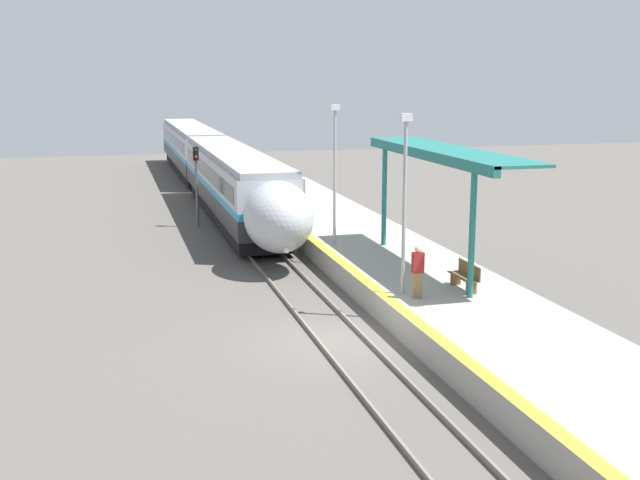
# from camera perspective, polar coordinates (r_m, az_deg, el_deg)

# --- Properties ---
(ground_plane) EXTENTS (120.00, 120.00, 0.00)m
(ground_plane) POSITION_cam_1_polar(r_m,az_deg,el_deg) (24.14, 1.50, -7.22)
(ground_plane) COLOR #56514C
(rail_left) EXTENTS (0.08, 90.00, 0.15)m
(rail_left) POSITION_cam_1_polar(r_m,az_deg,el_deg) (23.93, -0.17, -7.19)
(rail_left) COLOR slate
(rail_left) RESTS_ON ground_plane
(rail_right) EXTENTS (0.08, 90.00, 0.15)m
(rail_right) POSITION_cam_1_polar(r_m,az_deg,el_deg) (24.32, 3.14, -6.90)
(rail_right) COLOR slate
(rail_right) RESTS_ON ground_plane
(train) EXTENTS (2.90, 46.30, 3.86)m
(train) POSITION_cam_1_polar(r_m,az_deg,el_deg) (52.77, -7.76, 5.46)
(train) COLOR black
(train) RESTS_ON ground_plane
(platform_right) EXTENTS (5.02, 64.00, 0.87)m
(platform_right) POSITION_cam_1_polar(r_m,az_deg,el_deg) (25.46, 10.68, -5.39)
(platform_right) COLOR #9E998E
(platform_right) RESTS_ON ground_plane
(platform_bench) EXTENTS (0.44, 1.62, 0.89)m
(platform_bench) POSITION_cam_1_polar(r_m,az_deg,el_deg) (26.82, 10.33, -2.49)
(platform_bench) COLOR brown
(platform_bench) RESTS_ON platform_right
(person_waiting) EXTENTS (0.36, 0.22, 1.70)m
(person_waiting) POSITION_cam_1_polar(r_m,az_deg,el_deg) (25.45, 6.96, -2.20)
(person_waiting) COLOR #7F6647
(person_waiting) RESTS_ON platform_right
(railway_signal) EXTENTS (0.28, 0.28, 4.21)m
(railway_signal) POSITION_cam_1_polar(r_m,az_deg,el_deg) (41.90, -8.78, 4.36)
(railway_signal) COLOR #59595E
(railway_signal) RESTS_ON ground_plane
(lamppost_near) EXTENTS (0.36, 0.20, 5.78)m
(lamppost_near) POSITION_cam_1_polar(r_m,az_deg,el_deg) (25.50, 6.03, 3.34)
(lamppost_near) COLOR #9E9EA3
(lamppost_near) RESTS_ON platform_right
(lamppost_mid) EXTENTS (0.36, 0.20, 5.78)m
(lamppost_mid) POSITION_cam_1_polar(r_m,az_deg,el_deg) (33.11, 1.05, 5.31)
(lamppost_mid) COLOR #9E9EA3
(lamppost_mid) RESTS_ON platform_right
(station_canopy) EXTENTS (2.02, 11.30, 4.35)m
(station_canopy) POSITION_cam_1_polar(r_m,az_deg,el_deg) (29.22, 8.43, 5.85)
(station_canopy) COLOR #1E6B66
(station_canopy) RESTS_ON platform_right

